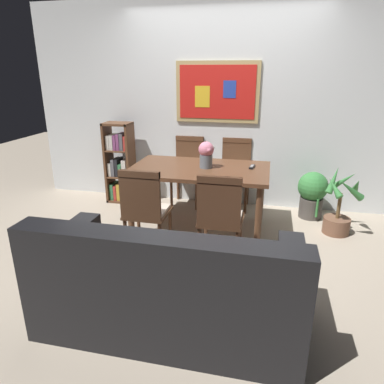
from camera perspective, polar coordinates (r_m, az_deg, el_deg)
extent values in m
plane|color=tan|center=(3.74, 1.72, -8.49)|extent=(12.00, 12.00, 0.00)
cube|color=silver|center=(4.67, 5.15, 13.74)|extent=(5.20, 0.10, 2.60)
cube|color=tan|center=(4.60, 4.13, 15.98)|extent=(1.06, 0.02, 0.75)
cube|color=red|center=(4.58, 4.10, 15.98)|extent=(0.96, 0.01, 0.65)
cube|color=gold|center=(4.61, 1.70, 15.33)|extent=(0.19, 0.00, 0.26)
cube|color=#263FA5|center=(4.55, 6.17, 16.37)|extent=(0.16, 0.00, 0.21)
cube|color=brown|center=(3.88, 1.23, 3.70)|extent=(1.53, 0.93, 0.04)
cylinder|color=brown|center=(3.83, -10.06, -2.47)|extent=(0.07, 0.07, 0.68)
cylinder|color=brown|center=(3.56, 10.81, -4.26)|extent=(0.07, 0.07, 0.68)
cylinder|color=brown|center=(4.51, -6.35, 1.06)|extent=(0.07, 0.07, 0.68)
cylinder|color=brown|center=(4.28, 11.25, -0.21)|extent=(0.07, 0.07, 0.68)
cube|color=brown|center=(3.40, -7.24, -3.42)|extent=(0.40, 0.40, 0.03)
cube|color=beige|center=(3.39, -7.26, -2.99)|extent=(0.36, 0.36, 0.03)
cylinder|color=brown|center=(3.41, -10.76, -7.70)|extent=(0.04, 0.04, 0.42)
cylinder|color=brown|center=(3.30, -5.26, -8.39)|extent=(0.04, 0.04, 0.42)
cylinder|color=brown|center=(3.70, -8.71, -5.41)|extent=(0.04, 0.04, 0.42)
cylinder|color=brown|center=(3.59, -3.61, -5.96)|extent=(0.04, 0.04, 0.42)
cube|color=brown|center=(3.16, -8.51, -0.57)|extent=(0.38, 0.04, 0.46)
cube|color=brown|center=(3.10, -8.69, 2.91)|extent=(0.38, 0.05, 0.06)
cube|color=brown|center=(3.23, 4.78, -4.61)|extent=(0.40, 0.40, 0.03)
cube|color=beige|center=(3.22, 4.80, -4.16)|extent=(0.36, 0.36, 0.03)
cylinder|color=brown|center=(3.20, 1.18, -9.24)|extent=(0.04, 0.04, 0.42)
cylinder|color=brown|center=(3.16, 7.32, -9.81)|extent=(0.04, 0.04, 0.42)
cylinder|color=brown|center=(3.50, 2.31, -6.64)|extent=(0.04, 0.04, 0.42)
cylinder|color=brown|center=(3.46, 7.89, -7.12)|extent=(0.04, 0.04, 0.42)
cube|color=brown|center=(2.97, 4.42, -1.70)|extent=(0.38, 0.04, 0.46)
cube|color=brown|center=(2.91, 4.52, 1.98)|extent=(0.38, 0.05, 0.06)
cube|color=brown|center=(4.67, -0.86, 3.02)|extent=(0.40, 0.40, 0.03)
cube|color=beige|center=(4.66, -0.86, 3.35)|extent=(0.36, 0.36, 0.03)
cylinder|color=brown|center=(4.86, 1.57, 0.90)|extent=(0.04, 0.04, 0.42)
cylinder|color=brown|center=(4.93, -2.31, 1.17)|extent=(0.04, 0.04, 0.42)
cylinder|color=brown|center=(4.54, 0.74, -0.42)|extent=(0.04, 0.04, 0.42)
cylinder|color=brown|center=(4.62, -3.39, -0.11)|extent=(0.04, 0.04, 0.42)
cube|color=brown|center=(4.78, -0.37, 6.41)|extent=(0.38, 0.04, 0.46)
cube|color=brown|center=(4.74, -0.37, 8.77)|extent=(0.38, 0.05, 0.06)
cube|color=brown|center=(4.58, 6.95, 2.57)|extent=(0.40, 0.40, 0.03)
cube|color=beige|center=(4.57, 6.97, 2.90)|extent=(0.36, 0.36, 0.03)
cylinder|color=brown|center=(4.80, 9.08, 0.42)|extent=(0.04, 0.04, 0.42)
cylinder|color=brown|center=(4.83, 5.06, 0.71)|extent=(0.04, 0.04, 0.42)
cylinder|color=brown|center=(4.48, 8.77, -0.95)|extent=(0.04, 0.04, 0.42)
cylinder|color=brown|center=(4.51, 4.46, -0.63)|extent=(0.04, 0.04, 0.42)
cube|color=brown|center=(4.69, 7.31, 6.02)|extent=(0.38, 0.04, 0.46)
cube|color=brown|center=(4.65, 7.41, 8.42)|extent=(0.38, 0.05, 0.06)
cube|color=black|center=(2.62, -3.32, -16.78)|extent=(1.80, 0.84, 0.40)
cube|color=black|center=(2.13, -5.94, -12.52)|extent=(1.80, 0.20, 0.44)
cube|color=black|center=(2.76, -20.00, -8.43)|extent=(0.18, 0.80, 0.22)
cube|color=black|center=(2.38, 16.10, -12.65)|extent=(0.18, 0.80, 0.22)
cube|color=#334C72|center=(2.44, -15.09, -10.45)|extent=(0.32, 0.16, 0.33)
cube|color=maroon|center=(2.28, -4.76, -12.02)|extent=(0.32, 0.16, 0.33)
cube|color=maroon|center=(2.20, 6.82, -13.31)|extent=(0.32, 0.16, 0.33)
cube|color=brown|center=(4.95, -13.46, 4.76)|extent=(0.03, 0.28, 1.09)
cube|color=brown|center=(4.82, -9.91, 4.61)|extent=(0.03, 0.28, 1.09)
cube|color=brown|center=(5.04, -11.30, -1.17)|extent=(0.36, 0.28, 0.03)
cube|color=brown|center=(4.78, -12.14, 10.87)|extent=(0.36, 0.28, 0.03)
cube|color=brown|center=(4.93, -11.57, 2.64)|extent=(0.30, 0.28, 0.02)
cube|color=brown|center=(4.84, -11.85, 6.78)|extent=(0.30, 0.28, 0.02)
cube|color=#337247|center=(5.04, -12.57, 0.27)|extent=(0.05, 0.22, 0.22)
cube|color=#B2332D|center=(5.03, -12.05, 0.12)|extent=(0.04, 0.22, 0.20)
cube|color=gold|center=(5.00, -11.45, 0.24)|extent=(0.06, 0.22, 0.23)
cube|color=beige|center=(4.98, -10.76, 0.05)|extent=(0.05, 0.22, 0.21)
cube|color=beige|center=(4.95, -12.88, 3.83)|extent=(0.04, 0.22, 0.18)
cube|color=#595960|center=(4.93, -12.39, 4.09)|extent=(0.04, 0.22, 0.23)
cube|color=black|center=(4.90, -11.84, 4.09)|extent=(0.04, 0.22, 0.24)
cube|color=#337247|center=(4.89, -11.32, 3.70)|extent=(0.04, 0.22, 0.17)
cube|color=beige|center=(4.86, -10.67, 4.00)|extent=(0.06, 0.22, 0.23)
cube|color=beige|center=(4.87, -13.21, 8.02)|extent=(0.04, 0.22, 0.19)
cube|color=beige|center=(4.85, -12.66, 8.03)|extent=(0.05, 0.22, 0.19)
cube|color=#7F3F72|center=(4.83, -12.12, 8.05)|extent=(0.04, 0.22, 0.20)
cube|color=#7F3F72|center=(4.81, -11.63, 8.14)|extent=(0.04, 0.22, 0.22)
cube|color=#595960|center=(4.79, -11.08, 8.16)|extent=(0.05, 0.22, 0.22)
cube|color=#B2332D|center=(4.77, -10.37, 7.97)|extent=(0.06, 0.22, 0.19)
cylinder|color=#4C4742|center=(4.59, 18.82, -2.38)|extent=(0.28, 0.28, 0.26)
cylinder|color=#332319|center=(4.55, 18.98, -1.00)|extent=(0.25, 0.25, 0.02)
sphere|color=#387F3D|center=(4.51, 19.19, 0.85)|extent=(0.36, 0.36, 0.36)
cylinder|color=#387F3D|center=(4.44, 19.81, -2.48)|extent=(0.03, 0.03, 0.23)
cylinder|color=#387F3D|center=(4.68, 20.39, -1.47)|extent=(0.03, 0.03, 0.23)
cylinder|color=brown|center=(4.26, 22.52, -5.07)|extent=(0.29, 0.29, 0.18)
cylinder|color=#332319|center=(4.23, 22.66, -4.06)|extent=(0.26, 0.26, 0.02)
cylinder|color=brown|center=(4.18, 22.93, -2.09)|extent=(0.04, 0.04, 0.29)
cone|color=#387F3D|center=(4.12, 25.31, 0.87)|extent=(0.11, 0.29, 0.26)
cone|color=#387F3D|center=(4.24, 23.44, 1.66)|extent=(0.30, 0.14, 0.26)
cone|color=#387F3D|center=(4.13, 22.16, 1.84)|extent=(0.20, 0.24, 0.30)
cone|color=#387F3D|center=(4.03, 22.31, 0.67)|extent=(0.20, 0.23, 0.22)
cone|color=#387F3D|center=(3.97, 24.49, 0.43)|extent=(0.33, 0.18, 0.27)
cylinder|color=slate|center=(3.86, 2.31, 5.06)|extent=(0.14, 0.14, 0.15)
sphere|color=pink|center=(3.83, 2.34, 6.99)|extent=(0.17, 0.17, 0.17)
sphere|color=pink|center=(3.89, 2.00, 7.27)|extent=(0.06, 0.06, 0.06)
sphere|color=pink|center=(3.77, 2.73, 6.80)|extent=(0.05, 0.05, 0.05)
sphere|color=silver|center=(3.84, 3.35, 7.17)|extent=(0.05, 0.05, 0.05)
cube|color=black|center=(3.93, 9.80, 4.08)|extent=(0.06, 0.16, 0.02)
cube|color=gray|center=(3.92, 9.81, 4.25)|extent=(0.04, 0.10, 0.00)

